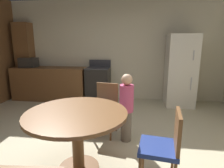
{
  "coord_description": "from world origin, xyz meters",
  "views": [
    {
      "loc": [
        0.57,
        -2.14,
        1.53
      ],
      "look_at": [
        0.17,
        0.93,
        0.84
      ],
      "focal_mm": 29.06,
      "sensor_mm": 36.0,
      "label": 1
    }
  ],
  "objects_px": {
    "chair_east": "(165,144)",
    "microwave": "(29,62)",
    "refrigerator": "(180,71)",
    "person_child": "(126,106)",
    "chair_north": "(105,105)",
    "oven_range": "(98,84)",
    "dining_table": "(77,124)"
  },
  "relations": [
    {
      "from": "microwave",
      "to": "dining_table",
      "type": "distance_m",
      "value": 3.6
    },
    {
      "from": "oven_range",
      "to": "chair_north",
      "type": "height_order",
      "value": "oven_range"
    },
    {
      "from": "refrigerator",
      "to": "chair_north",
      "type": "relative_size",
      "value": 2.02
    },
    {
      "from": "dining_table",
      "to": "chair_east",
      "type": "xyz_separation_m",
      "value": [
        1.0,
        -0.14,
        -0.1
      ]
    },
    {
      "from": "microwave",
      "to": "chair_east",
      "type": "bearing_deg",
      "value": -41.62
    },
    {
      "from": "chair_north",
      "to": "chair_east",
      "type": "relative_size",
      "value": 1.0
    },
    {
      "from": "oven_range",
      "to": "chair_east",
      "type": "height_order",
      "value": "oven_range"
    },
    {
      "from": "chair_north",
      "to": "oven_range",
      "type": "bearing_deg",
      "value": -154.78
    },
    {
      "from": "chair_east",
      "to": "microwave",
      "type": "bearing_deg",
      "value": -33.65
    },
    {
      "from": "refrigerator",
      "to": "microwave",
      "type": "height_order",
      "value": "refrigerator"
    },
    {
      "from": "microwave",
      "to": "chair_north",
      "type": "relative_size",
      "value": 0.51
    },
    {
      "from": "refrigerator",
      "to": "chair_north",
      "type": "xyz_separation_m",
      "value": [
        -1.6,
        -1.72,
        -0.38
      ]
    },
    {
      "from": "dining_table",
      "to": "person_child",
      "type": "height_order",
      "value": "person_child"
    },
    {
      "from": "oven_range",
      "to": "dining_table",
      "type": "relative_size",
      "value": 0.92
    },
    {
      "from": "chair_north",
      "to": "chair_east",
      "type": "distance_m",
      "value": 1.4
    },
    {
      "from": "dining_table",
      "to": "chair_east",
      "type": "distance_m",
      "value": 1.01
    },
    {
      "from": "chair_east",
      "to": "person_child",
      "type": "relative_size",
      "value": 0.8
    },
    {
      "from": "refrigerator",
      "to": "microwave",
      "type": "bearing_deg",
      "value": 179.29
    },
    {
      "from": "person_child",
      "to": "oven_range",
      "type": "bearing_deg",
      "value": -121.58
    },
    {
      "from": "chair_north",
      "to": "chair_east",
      "type": "xyz_separation_m",
      "value": [
        0.83,
        -1.13,
        0.0
      ]
    },
    {
      "from": "refrigerator",
      "to": "chair_east",
      "type": "xyz_separation_m",
      "value": [
        -0.78,
        -2.85,
        -0.38
      ]
    },
    {
      "from": "oven_range",
      "to": "chair_north",
      "type": "distance_m",
      "value": 1.83
    },
    {
      "from": "person_child",
      "to": "dining_table",
      "type": "bearing_deg",
      "value": 0.0
    },
    {
      "from": "chair_east",
      "to": "person_child",
      "type": "bearing_deg",
      "value": -55.6
    },
    {
      "from": "microwave",
      "to": "person_child",
      "type": "xyz_separation_m",
      "value": [
        2.81,
        -1.99,
        -0.45
      ]
    },
    {
      "from": "refrigerator",
      "to": "microwave",
      "type": "relative_size",
      "value": 4.0
    },
    {
      "from": "person_child",
      "to": "microwave",
      "type": "bearing_deg",
      "value": -90.09
    },
    {
      "from": "microwave",
      "to": "dining_table",
      "type": "xyz_separation_m",
      "value": [
        2.26,
        -2.76,
        -0.43
      ]
    },
    {
      "from": "dining_table",
      "to": "oven_range",
      "type": "bearing_deg",
      "value": 96.39
    },
    {
      "from": "chair_east",
      "to": "person_child",
      "type": "distance_m",
      "value": 1.02
    },
    {
      "from": "chair_east",
      "to": "person_child",
      "type": "xyz_separation_m",
      "value": [
        -0.45,
        0.91,
        0.08
      ]
    },
    {
      "from": "chair_east",
      "to": "person_child",
      "type": "height_order",
      "value": "person_child"
    }
  ]
}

